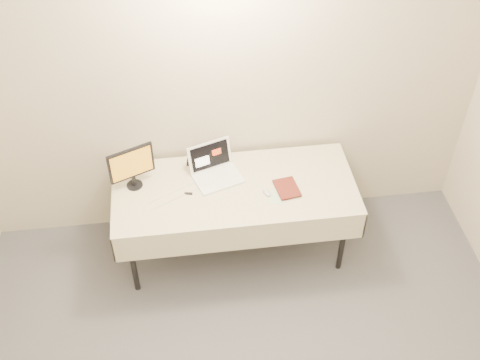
{
  "coord_description": "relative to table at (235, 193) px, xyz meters",
  "views": [
    {
      "loc": [
        -0.38,
        -1.2,
        3.94
      ],
      "look_at": [
        0.04,
        1.99,
        0.86
      ],
      "focal_mm": 45.0,
      "sensor_mm": 36.0,
      "label": 1
    }
  ],
  "objects": [
    {
      "name": "back_wall",
      "position": [
        0.0,
        0.45,
        0.67
      ],
      "size": [
        4.0,
        0.1,
        2.7
      ],
      "primitive_type": "cube",
      "color": "beige",
      "rests_on": "ground"
    },
    {
      "name": "table",
      "position": [
        0.0,
        0.0,
        0.0
      ],
      "size": [
        1.86,
        0.81,
        0.74
      ],
      "color": "black",
      "rests_on": "ground"
    },
    {
      "name": "laptop",
      "position": [
        -0.13,
        0.16,
        0.12
      ],
      "size": [
        0.43,
        0.41,
        0.24
      ],
      "rotation": [
        0.0,
        0.0,
        0.32
      ],
      "color": "white",
      "rests_on": "table"
    },
    {
      "name": "monitor",
      "position": [
        -0.75,
        0.12,
        0.27
      ],
      "size": [
        0.33,
        0.16,
        0.36
      ],
      "rotation": [
        0.0,
        0.0,
        0.39
      ],
      "color": "black",
      "rests_on": "table"
    },
    {
      "name": "book",
      "position": [
        0.31,
        -0.09,
        0.17
      ],
      "size": [
        0.17,
        0.05,
        0.22
      ],
      "primitive_type": "imported",
      "rotation": [
        0.0,
        0.0,
        0.15
      ],
      "color": "maroon",
      "rests_on": "table"
    },
    {
      "name": "alarm_clock",
      "position": [
        -0.28,
        0.3,
        0.09
      ],
      "size": [
        0.13,
        0.07,
        0.05
      ],
      "rotation": [
        0.0,
        0.0,
        -0.16
      ],
      "color": "black",
      "rests_on": "table"
    },
    {
      "name": "clicker",
      "position": [
        0.23,
        -0.09,
        0.07
      ],
      "size": [
        0.08,
        0.1,
        0.02
      ],
      "primitive_type": "ellipsoid",
      "rotation": [
        0.0,
        0.0,
        0.41
      ],
      "color": "#BABABC",
      "rests_on": "table"
    },
    {
      "name": "paper_form",
      "position": [
        0.32,
        -0.09,
        0.06
      ],
      "size": [
        0.18,
        0.27,
        0.0
      ],
      "primitive_type": "cube",
      "rotation": [
        0.0,
        0.0,
        -0.35
      ],
      "color": "#B2D5A9",
      "rests_on": "table"
    },
    {
      "name": "usb_dongle",
      "position": [
        -0.35,
        -0.03,
        0.07
      ],
      "size": [
        0.06,
        0.03,
        0.01
      ],
      "primitive_type": "cube",
      "rotation": [
        0.0,
        0.0,
        -0.23
      ],
      "color": "black",
      "rests_on": "table"
    }
  ]
}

